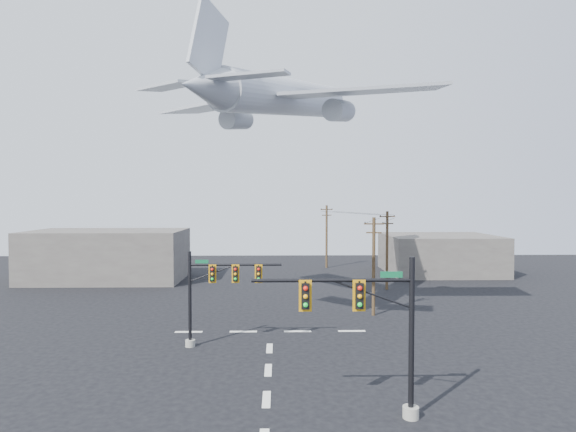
{
  "coord_description": "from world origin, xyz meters",
  "views": [
    {
      "loc": [
        0.59,
        -23.05,
        9.74
      ],
      "look_at": [
        1.15,
        5.0,
        8.76
      ],
      "focal_mm": 30.0,
      "sensor_mm": 36.0,
      "label": 1
    }
  ],
  "objects_px": {
    "utility_pole_c": "(327,235)",
    "airliner": "(286,98)",
    "utility_pole_a": "(374,264)",
    "utility_pole_b": "(387,249)",
    "signal_mast_far": "(213,293)",
    "signal_mast_near": "(377,332)"
  },
  "relations": [
    {
      "from": "signal_mast_near",
      "to": "utility_pole_b",
      "type": "xyz_separation_m",
      "value": [
        7.37,
        30.45,
        0.53
      ]
    },
    {
      "from": "utility_pole_a",
      "to": "utility_pole_b",
      "type": "bearing_deg",
      "value": 78.55
    },
    {
      "from": "signal_mast_near",
      "to": "signal_mast_far",
      "type": "distance_m",
      "value": 13.7
    },
    {
      "from": "signal_mast_far",
      "to": "airliner",
      "type": "distance_m",
      "value": 17.24
    },
    {
      "from": "utility_pole_a",
      "to": "signal_mast_far",
      "type": "bearing_deg",
      "value": -139.34
    },
    {
      "from": "utility_pole_c",
      "to": "airliner",
      "type": "distance_m",
      "value": 31.95
    },
    {
      "from": "utility_pole_a",
      "to": "utility_pole_b",
      "type": "relative_size",
      "value": 0.97
    },
    {
      "from": "utility_pole_c",
      "to": "airliner",
      "type": "relative_size",
      "value": 0.35
    },
    {
      "from": "airliner",
      "to": "utility_pole_b",
      "type": "bearing_deg",
      "value": -15.49
    },
    {
      "from": "utility_pole_a",
      "to": "utility_pole_c",
      "type": "xyz_separation_m",
      "value": [
        -1.12,
        28.05,
        0.35
      ]
    },
    {
      "from": "airliner",
      "to": "utility_pole_c",
      "type": "bearing_deg",
      "value": 15.28
    },
    {
      "from": "signal_mast_near",
      "to": "airliner",
      "type": "relative_size",
      "value": 0.29
    },
    {
      "from": "utility_pole_c",
      "to": "utility_pole_b",
      "type": "bearing_deg",
      "value": -88.82
    },
    {
      "from": "signal_mast_near",
      "to": "utility_pole_b",
      "type": "height_order",
      "value": "utility_pole_b"
    },
    {
      "from": "utility_pole_c",
      "to": "airliner",
      "type": "height_order",
      "value": "airliner"
    },
    {
      "from": "signal_mast_far",
      "to": "utility_pole_c",
      "type": "relative_size",
      "value": 0.72
    },
    {
      "from": "utility_pole_a",
      "to": "utility_pole_b",
      "type": "distance_m",
      "value": 12.11
    },
    {
      "from": "signal_mast_far",
      "to": "signal_mast_near",
      "type": "bearing_deg",
      "value": -50.87
    },
    {
      "from": "utility_pole_b",
      "to": "utility_pole_c",
      "type": "height_order",
      "value": "utility_pole_c"
    },
    {
      "from": "utility_pole_a",
      "to": "utility_pole_c",
      "type": "bearing_deg",
      "value": 98.84
    },
    {
      "from": "utility_pole_b",
      "to": "utility_pole_c",
      "type": "bearing_deg",
      "value": 101.73
    },
    {
      "from": "signal_mast_near",
      "to": "utility_pole_c",
      "type": "distance_m",
      "value": 47.06
    }
  ]
}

